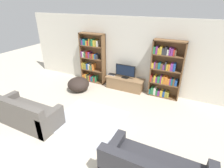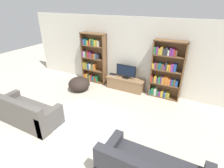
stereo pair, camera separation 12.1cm
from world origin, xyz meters
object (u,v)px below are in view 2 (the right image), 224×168
object	(u,v)px
bookshelf_left	(93,59)
laptop	(113,74)
tv_stand	(125,84)
beanbag_ottoman	(79,84)
bookshelf_right	(166,71)
television	(126,71)
couch_left_sectional	(26,113)

from	to	relation	value
bookshelf_left	laptop	bearing A→B (deg)	-3.18
tv_stand	beanbag_ottoman	distance (m)	1.74
bookshelf_right	television	xyz separation A→B (m)	(-1.39, -0.09, -0.22)
tv_stand	laptop	world-z (taller)	laptop
beanbag_ottoman	television	bearing A→B (deg)	29.91
television	laptop	size ratio (longest dim) A/B	2.53
bookshelf_right	laptop	world-z (taller)	bookshelf_right
television	tv_stand	bearing A→B (deg)	-90.00
bookshelf_left	bookshelf_right	bearing A→B (deg)	-0.04
laptop	beanbag_ottoman	distance (m)	1.33
bookshelf_right	television	world-z (taller)	bookshelf_right
beanbag_ottoman	tv_stand	bearing A→B (deg)	29.47
bookshelf_left	beanbag_ottoman	xyz separation A→B (m)	(-0.03, -0.96, -0.71)
television	couch_left_sectional	distance (m)	3.52
bookshelf_right	laptop	distance (m)	2.01
bookshelf_right	tv_stand	world-z (taller)	bookshelf_right
bookshelf_left	bookshelf_right	xyz separation A→B (m)	(2.87, -0.00, -0.01)
beanbag_ottoman	couch_left_sectional	bearing A→B (deg)	-92.92
bookshelf_left	bookshelf_right	size ratio (longest dim) A/B	1.00
couch_left_sectional	beanbag_ottoman	xyz separation A→B (m)	(0.11, 2.22, -0.03)
tv_stand	laptop	bearing A→B (deg)	174.18
laptop	television	bearing A→B (deg)	-4.27
bookshelf_right	laptop	size ratio (longest dim) A/B	6.60
tv_stand	laptop	distance (m)	0.62
couch_left_sectional	bookshelf_right	bearing A→B (deg)	46.56
bookshelf_right	beanbag_ottoman	size ratio (longest dim) A/B	2.48
bookshelf_right	beanbag_ottoman	bearing A→B (deg)	-161.64
bookshelf_left	television	world-z (taller)	bookshelf_left
television	laptop	distance (m)	0.62
bookshelf_right	television	size ratio (longest dim) A/B	2.61
television	bookshelf_right	bearing A→B (deg)	3.77
bookshelf_right	tv_stand	size ratio (longest dim) A/B	1.37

